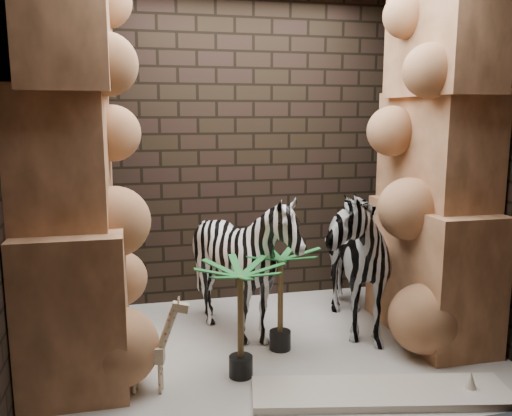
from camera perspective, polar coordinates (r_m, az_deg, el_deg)
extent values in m
plane|color=silver|center=(4.42, 1.10, -14.66)|extent=(3.50, 3.50, 0.00)
plane|color=black|center=(5.25, -2.20, 6.23)|extent=(3.50, 0.00, 3.50)
plane|color=black|center=(2.84, 7.36, 3.00)|extent=(3.50, 0.00, 3.50)
plane|color=black|center=(3.98, -24.12, 4.19)|extent=(0.00, 3.00, 3.00)
plane|color=black|center=(4.77, 22.09, 5.14)|extent=(0.00, 3.00, 3.00)
imported|color=white|center=(4.65, 9.26, -3.67)|extent=(0.81, 1.34, 1.51)
imported|color=white|center=(4.41, -1.28, -6.84)|extent=(1.35, 1.50, 1.13)
cube|color=beige|center=(3.83, 13.14, -18.59)|extent=(1.75, 0.74, 0.05)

